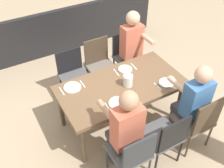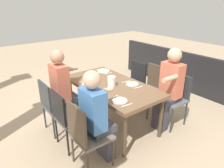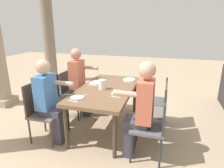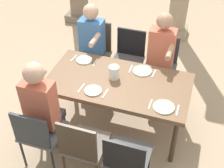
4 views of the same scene
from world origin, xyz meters
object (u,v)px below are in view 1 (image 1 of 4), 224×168
Objects in this scene: chair_east_north at (132,153)px; diner_woman_green at (124,130)px; chair_west_north at (198,120)px; plate_1 at (125,69)px; chair_mid_south at (100,63)px; diner_guest_third at (133,49)px; chair_mid_north at (166,136)px; plate_2 at (118,103)px; diner_man_white at (191,102)px; dining_table at (121,88)px; chair_west_south at (127,54)px; chair_east_south at (73,73)px; water_pitcher at (128,81)px; plate_3 at (72,87)px; plate_0 at (166,83)px.

diner_woman_green is at bearing -89.19° from chair_east_north.
plate_1 is at bearing -70.06° from chair_west_north.
chair_mid_south is at bearing -107.53° from diner_woman_green.
diner_guest_third reaches higher than plate_1.
chair_west_north is 1.82m from chair_mid_south.
chair_east_north is at bearing 0.03° from chair_mid_north.
diner_guest_third reaches higher than chair_east_north.
plate_2 is (0.44, 0.55, -0.00)m from plate_1.
plate_2 is at bearing -25.61° from diner_man_white.
plate_1 reaches higher than dining_table.
chair_east_south is (1.00, 0.00, -0.02)m from chair_west_south.
diner_woman_green is (1.00, -0.20, 0.20)m from chair_west_north.
water_pitcher is (-0.44, -0.62, 0.09)m from diner_woman_green.
chair_west_south reaches higher than dining_table.
plate_3 is at bearing -55.69° from plate_2.
plate_3 is (1.24, -0.97, 0.05)m from diner_man_white.
plate_3 is (0.72, 0.59, 0.23)m from chair_mid_south.
diner_guest_third reaches higher than chair_west_south.
plate_1 is at bearing 45.09° from diner_guest_third.
diner_woman_green reaches higher than plate_0.
chair_east_north is 4.10× the size of plate_0.
plate_3 is (0.72, -1.14, 0.23)m from chair_mid_north.
chair_mid_south is 0.96m from water_pitcher.
plate_0 is (0.08, -0.60, 0.23)m from chair_west_north.
water_pitcher is (-0.29, -0.24, 0.07)m from plate_2.
chair_west_north reaches higher than dining_table.
dining_table is at bearing -26.26° from plate_0.
chair_east_north is 3.70× the size of plate_3.
chair_west_south is 4.14× the size of plate_1.
chair_east_north reaches higher than chair_west_south.
chair_mid_south is at bearing -71.70° from diner_man_white.
plate_1 and plate_2 have the same top height.
chair_mid_south is at bearing -79.92° from plate_1.
chair_mid_south is 0.67× the size of diner_woman_green.
chair_west_south is at bearing -90.11° from diner_man_white.
plate_2 is 0.68m from plate_3.
chair_mid_south is at bearing -19.99° from diner_guest_third.
diner_man_white is at bearing 108.30° from chair_mid_south.
diner_guest_third is (-1.01, -1.35, 0.01)m from diner_woman_green.
diner_woman_green is 6.37× the size of plate_1.
diner_guest_third is at bearing -94.91° from plate_0.
plate_3 is at bearing -24.49° from dining_table.
diner_woman_green is (0.00, -0.20, 0.21)m from chair_east_north.
chair_west_north is at bearing 106.61° from chair_mid_south.
water_pitcher is at bearing -125.47° from diner_woman_green.
chair_west_north is 0.69× the size of diner_guest_third.
chair_mid_north is at bearing 105.59° from chair_east_south.
diner_woman_green is 1.03× the size of diner_man_white.
plate_1 is 1.28× the size of water_pitcher.
plate_2 is at bearing 73.68° from chair_mid_south.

